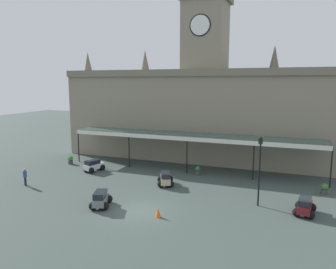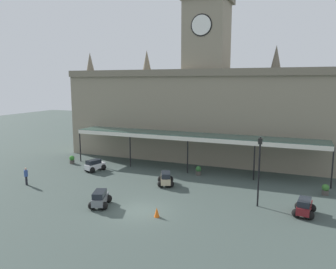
% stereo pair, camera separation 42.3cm
% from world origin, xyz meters
% --- Properties ---
extents(ground_plane, '(140.00, 140.00, 0.00)m').
position_xyz_m(ground_plane, '(0.00, 0.00, 0.00)').
color(ground_plane, '#3D4A45').
extents(station_building, '(35.51, 6.61, 19.90)m').
position_xyz_m(station_building, '(0.00, 18.10, 6.38)').
color(station_building, gray).
rests_on(station_building, ground).
extents(entrance_canopy, '(27.85, 3.26, 4.00)m').
position_xyz_m(entrance_canopy, '(0.00, 12.58, 3.85)').
color(entrance_canopy, '#38564C').
rests_on(entrance_canopy, ground).
extents(car_white_estate, '(1.95, 2.41, 1.27)m').
position_xyz_m(car_white_estate, '(-9.66, 8.24, 0.56)').
color(car_white_estate, silver).
rests_on(car_white_estate, ground).
extents(car_maroon_estate, '(1.71, 2.34, 1.27)m').
position_xyz_m(car_maroon_estate, '(11.54, 3.83, 0.56)').
color(car_maroon_estate, maroon).
rests_on(car_maroon_estate, ground).
extents(car_beige_estate, '(2.08, 2.42, 1.27)m').
position_xyz_m(car_beige_estate, '(-0.56, 6.54, 0.56)').
color(car_beige_estate, tan).
rests_on(car_beige_estate, ground).
extents(car_grey_estate, '(2.02, 2.42, 1.27)m').
position_xyz_m(car_grey_estate, '(-3.27, -0.32, 0.56)').
color(car_grey_estate, slate).
rests_on(car_grey_estate, ground).
extents(pedestrian_near_entrance, '(0.35, 0.34, 1.67)m').
position_xyz_m(pedestrian_near_entrance, '(-12.81, 1.64, 0.91)').
color(pedestrian_near_entrance, black).
rests_on(pedestrian_near_entrance, ground).
extents(victorian_lamppost, '(0.30, 0.30, 5.54)m').
position_xyz_m(victorian_lamppost, '(8.16, 4.31, 3.40)').
color(victorian_lamppost, black).
rests_on(victorian_lamppost, ground).
extents(traffic_cone, '(0.40, 0.40, 0.72)m').
position_xyz_m(traffic_cone, '(1.70, -0.56, 0.36)').
color(traffic_cone, orange).
rests_on(traffic_cone, ground).
extents(planter_forecourt_centre, '(0.60, 0.60, 0.96)m').
position_xyz_m(planter_forecourt_centre, '(1.33, 10.94, 0.49)').
color(planter_forecourt_centre, '#47423D').
rests_on(planter_forecourt_centre, ground).
extents(planter_near_kerb, '(0.60, 0.60, 0.96)m').
position_xyz_m(planter_near_kerb, '(13.26, 9.17, 0.49)').
color(planter_near_kerb, '#47423D').
rests_on(planter_near_kerb, ground).
extents(planter_by_canopy, '(0.60, 0.60, 0.96)m').
position_xyz_m(planter_by_canopy, '(-14.10, 9.97, 0.49)').
color(planter_by_canopy, '#47423D').
rests_on(planter_by_canopy, ground).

